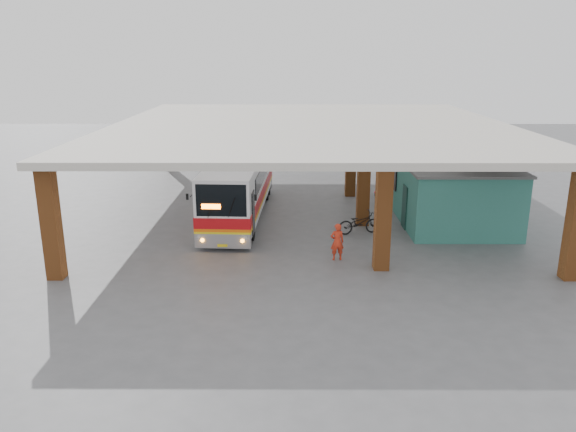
# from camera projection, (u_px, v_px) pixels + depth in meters

# --- Properties ---
(ground) EXTENTS (90.00, 90.00, 0.00)m
(ground) POSITION_uv_depth(u_px,v_px,m) (304.00, 244.00, 25.25)
(ground) COLOR #515154
(ground) RESTS_ON ground
(brick_columns) EXTENTS (20.10, 21.60, 4.35)m
(brick_columns) POSITION_uv_depth(u_px,v_px,m) (329.00, 174.00, 29.44)
(brick_columns) COLOR #985021
(brick_columns) RESTS_ON ground
(canopy_roof) EXTENTS (21.00, 23.00, 0.30)m
(canopy_roof) POSITION_uv_depth(u_px,v_px,m) (311.00, 126.00, 30.23)
(canopy_roof) COLOR beige
(canopy_roof) RESTS_ON brick_columns
(shop_building) EXTENTS (5.20, 8.20, 3.11)m
(shop_building) POSITION_uv_depth(u_px,v_px,m) (449.00, 190.00, 28.62)
(shop_building) COLOR #2E7363
(shop_building) RESTS_ON ground
(coach_bus) EXTENTS (2.99, 11.69, 3.38)m
(coach_bus) POSITION_uv_depth(u_px,v_px,m) (240.00, 185.00, 29.16)
(coach_bus) COLOR white
(coach_bus) RESTS_ON ground
(motorcycle) EXTENTS (2.18, 1.21, 1.09)m
(motorcycle) POSITION_uv_depth(u_px,v_px,m) (359.00, 223.00, 26.54)
(motorcycle) COLOR black
(motorcycle) RESTS_ON ground
(pedestrian) EXTENTS (0.62, 0.45, 1.57)m
(pedestrian) POSITION_uv_depth(u_px,v_px,m) (337.00, 242.00, 23.09)
(pedestrian) COLOR red
(pedestrian) RESTS_ON ground
(red_chair) EXTENTS (0.45, 0.45, 0.76)m
(red_chair) POSITION_uv_depth(u_px,v_px,m) (379.00, 190.00, 33.73)
(red_chair) COLOR red
(red_chair) RESTS_ON ground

